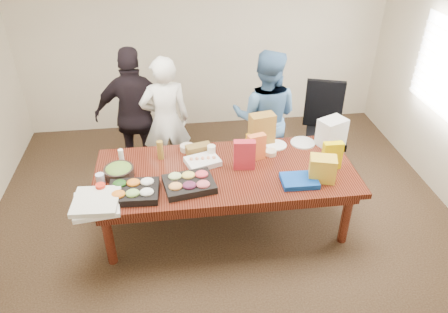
{
  "coord_description": "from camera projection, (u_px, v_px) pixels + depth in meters",
  "views": [
    {
      "loc": [
        -0.49,
        -3.75,
        3.38
      ],
      "look_at": [
        -0.0,
        0.1,
        0.86
      ],
      "focal_mm": 34.27,
      "sensor_mm": 36.0,
      "label": 1
    }
  ],
  "objects": [
    {
      "name": "floor",
      "position": [
        225.0,
        223.0,
        5.02
      ],
      "size": [
        5.5,
        5.0,
        0.02
      ],
      "primitive_type": "cube",
      "color": "#47301E",
      "rests_on": "ground"
    },
    {
      "name": "wall_back",
      "position": [
        204.0,
        42.0,
        6.36
      ],
      "size": [
        5.5,
        0.04,
        2.7
      ],
      "primitive_type": "cube",
      "color": "beige",
      "rests_on": "floor"
    },
    {
      "name": "window_blinds",
      "position": [
        446.0,
        72.0,
        4.98
      ],
      "size": [
        0.04,
        1.36,
        1.0
      ],
      "primitive_type": "cube",
      "color": "beige",
      "rests_on": "wall_right"
    },
    {
      "name": "conference_table",
      "position": [
        225.0,
        198.0,
        4.81
      ],
      "size": [
        2.8,
        1.2,
        0.75
      ],
      "primitive_type": "cube",
      "color": "#4C1C0F",
      "rests_on": "floor"
    },
    {
      "name": "office_chair",
      "position": [
        326.0,
        133.0,
        5.6
      ],
      "size": [
        0.76,
        0.76,
        1.18
      ],
      "primitive_type": "cube",
      "rotation": [
        0.0,
        0.0,
        -0.32
      ],
      "color": "black",
      "rests_on": "floor"
    },
    {
      "name": "person_center",
      "position": [
        166.0,
        121.0,
        5.35
      ],
      "size": [
        0.67,
        0.49,
        1.69
      ],
      "primitive_type": "imported",
      "rotation": [
        0.0,
        0.0,
        3.29
      ],
      "color": "white",
      "rests_on": "floor"
    },
    {
      "name": "person_right",
      "position": [
        265.0,
        117.0,
        5.37
      ],
      "size": [
        1.02,
        0.9,
        1.75
      ],
      "primitive_type": "imported",
      "rotation": [
        0.0,
        0.0,
        2.81
      ],
      "color": "teal",
      "rests_on": "floor"
    },
    {
      "name": "person_left",
      "position": [
        136.0,
        116.0,
        5.37
      ],
      "size": [
        1.08,
        0.55,
        1.78
      ],
      "primitive_type": "imported",
      "rotation": [
        0.0,
        0.0,
        3.03
      ],
      "color": "black",
      "rests_on": "floor"
    },
    {
      "name": "veggie_tray",
      "position": [
        134.0,
        192.0,
        4.23
      ],
      "size": [
        0.51,
        0.41,
        0.08
      ],
      "primitive_type": "cube",
      "rotation": [
        0.0,
        0.0,
        -0.05
      ],
      "color": "black",
      "rests_on": "conference_table"
    },
    {
      "name": "fruit_tray",
      "position": [
        189.0,
        184.0,
        4.33
      ],
      "size": [
        0.56,
        0.47,
        0.08
      ],
      "primitive_type": "cube",
      "rotation": [
        0.0,
        0.0,
        0.17
      ],
      "color": "black",
      "rests_on": "conference_table"
    },
    {
      "name": "sheet_cake",
      "position": [
        203.0,
        161.0,
        4.69
      ],
      "size": [
        0.42,
        0.36,
        0.06
      ],
      "primitive_type": "cube",
      "rotation": [
        0.0,
        0.0,
        0.31
      ],
      "color": "white",
      "rests_on": "conference_table"
    },
    {
      "name": "salad_bowl",
      "position": [
        119.0,
        172.0,
        4.49
      ],
      "size": [
        0.4,
        0.4,
        0.1
      ],
      "primitive_type": "cylinder",
      "rotation": [
        0.0,
        0.0,
        0.35
      ],
      "color": "black",
      "rests_on": "conference_table"
    },
    {
      "name": "chip_bag_blue",
      "position": [
        299.0,
        181.0,
        4.4
      ],
      "size": [
        0.37,
        0.28,
        0.06
      ],
      "primitive_type": "cube",
      "rotation": [
        0.0,
        0.0,
        -0.02
      ],
      "color": "#0C3EA3",
      "rests_on": "conference_table"
    },
    {
      "name": "chip_bag_red",
      "position": [
        244.0,
        155.0,
        4.55
      ],
      "size": [
        0.24,
        0.12,
        0.34
      ],
      "primitive_type": "cube",
      "rotation": [
        0.0,
        0.0,
        -0.11
      ],
      "color": "#BB2533",
      "rests_on": "conference_table"
    },
    {
      "name": "chip_bag_yellow",
      "position": [
        332.0,
        155.0,
        4.57
      ],
      "size": [
        0.21,
        0.08,
        0.31
      ],
      "primitive_type": "cube",
      "rotation": [
        0.0,
        0.0,
        -0.0
      ],
      "color": "#EACE00",
      "rests_on": "conference_table"
    },
    {
      "name": "chip_bag_orange",
      "position": [
        256.0,
        147.0,
        4.72
      ],
      "size": [
        0.21,
        0.13,
        0.31
      ],
      "primitive_type": "cube",
      "rotation": [
        0.0,
        0.0,
        0.25
      ],
      "color": "orange",
      "rests_on": "conference_table"
    },
    {
      "name": "mayo_jar",
      "position": [
        211.0,
        151.0,
        4.79
      ],
      "size": [
        0.11,
        0.11,
        0.15
      ],
      "primitive_type": "cylinder",
      "rotation": [
        0.0,
        0.0,
        -0.18
      ],
      "color": "white",
      "rests_on": "conference_table"
    },
    {
      "name": "mustard_bottle",
      "position": [
        248.0,
        140.0,
        4.99
      ],
      "size": [
        0.06,
        0.06,
        0.16
      ],
      "primitive_type": "cylinder",
      "rotation": [
        0.0,
        0.0,
        -0.18
      ],
      "color": "orange",
      "rests_on": "conference_table"
    },
    {
      "name": "dressing_bottle",
      "position": [
        160.0,
        150.0,
        4.75
      ],
      "size": [
        0.08,
        0.08,
        0.22
      ],
      "primitive_type": "cylinder",
      "rotation": [
        0.0,
        0.0,
        -0.11
      ],
      "color": "olive",
      "rests_on": "conference_table"
    },
    {
      "name": "ranch_bottle",
      "position": [
        121.0,
        156.0,
        4.68
      ],
      "size": [
        0.07,
        0.07,
        0.17
      ],
      "primitive_type": "cylinder",
      "rotation": [
        0.0,
        0.0,
        0.21
      ],
      "color": "white",
      "rests_on": "conference_table"
    },
    {
      "name": "banana_bunch",
      "position": [
        255.0,
        142.0,
        5.03
      ],
      "size": [
        0.25,
        0.23,
        0.07
      ],
      "primitive_type": "cube",
      "rotation": [
        0.0,
        0.0,
        -0.67
      ],
      "color": "yellow",
      "rests_on": "conference_table"
    },
    {
      "name": "bread_loaf",
      "position": [
        198.0,
        149.0,
        4.86
      ],
      "size": [
        0.3,
        0.19,
        0.11
      ],
      "primitive_type": "cube",
      "rotation": [
        0.0,
        0.0,
        0.24
      ],
      "color": "brown",
      "rests_on": "conference_table"
    },
    {
      "name": "kraft_bag",
      "position": [
        262.0,
        129.0,
        4.99
      ],
      "size": [
        0.31,
        0.21,
        0.37
      ],
      "primitive_type": "cube",
      "rotation": [
        0.0,
        0.0,
        0.18
      ],
      "color": "olive",
      "rests_on": "conference_table"
    },
    {
      "name": "red_cup",
      "position": [
        101.0,
        190.0,
        4.21
      ],
      "size": [
        0.11,
        0.11,
        0.13
      ],
      "primitive_type": "cylinder",
      "rotation": [
        0.0,
        0.0,
        -0.18
      ],
      "color": "red",
      "rests_on": "conference_table"
    },
    {
      "name": "clear_cup_a",
      "position": [
        100.0,
        179.0,
        4.36
      ],
      "size": [
        0.09,
        0.09,
        0.12
      ],
      "primitive_type": "cylinder",
      "rotation": [
        0.0,
        0.0,
        -0.01
      ],
      "color": "silver",
      "rests_on": "conference_table"
    },
    {
      "name": "clear_cup_b",
      "position": [
        101.0,
        179.0,
        4.38
      ],
      "size": [
        0.08,
        0.08,
        0.1
      ],
      "primitive_type": "cylinder",
      "rotation": [
        0.0,
        0.0,
        -0.15
      ],
      "color": "white",
      "rests_on": "conference_table"
    },
    {
      "name": "pizza_box_lower",
      "position": [
        97.0,
        205.0,
        4.08
      ],
      "size": [
        0.47,
        0.47,
        0.05
      ],
      "primitive_type": "cube",
      "rotation": [
        0.0,
        0.0,
        0.12
      ],
      "color": "white",
      "rests_on": "conference_table"
    },
    {
      "name": "pizza_box_upper",
      "position": [
        96.0,
        201.0,
        4.05
      ],
      "size": [
        0.45,
        0.45,
        0.05
      ],
      "primitive_type": "cube",
      "rotation": [
        0.0,
        0.0,
        -0.06
      ],
      "color": "silver",
      "rests_on": "pizza_box_lower"
    },
    {
      "name": "plate_a",
      "position": [
        303.0,
        143.0,
        5.07
      ],
      "size": [
        0.32,
        0.32,
        0.02
      ],
      "primitive_type": "cylinder",
      "rotation": [
        0.0,
        0.0,
        -0.11
      ],
      "color": "silver",
      "rests_on": "conference_table"
    },
    {
      "name": "plate_b",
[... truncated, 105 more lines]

